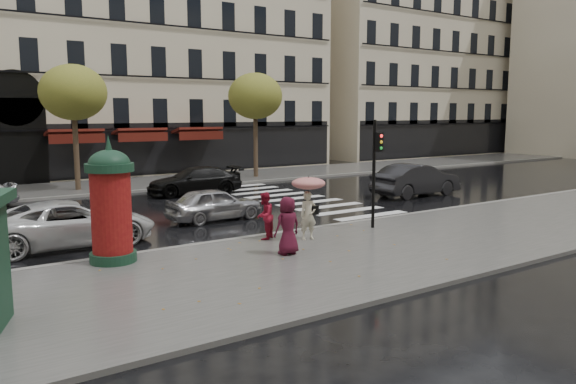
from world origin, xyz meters
TOP-DOWN VIEW (x-y plane):
  - ground at (0.00, 0.00)m, footprint 160.00×160.00m
  - near_sidewalk at (0.00, -0.50)m, footprint 90.00×7.00m
  - far_sidewalk at (0.00, 19.00)m, footprint 90.00×6.00m
  - near_kerb at (0.00, 3.00)m, footprint 90.00×0.25m
  - far_kerb at (0.00, 16.00)m, footprint 90.00×0.25m
  - zebra_crossing at (6.00, 9.60)m, footprint 3.60×11.75m
  - bldg_far_corner at (6.00, 30.00)m, footprint 26.00×14.00m
  - bldg_far_right at (34.00, 30.00)m, footprint 24.00×14.00m
  - tree_far_left at (-2.00, 18.00)m, footprint 3.40×3.40m
  - tree_far_right at (9.00, 18.00)m, footprint 3.40×3.40m
  - woman_umbrella at (1.01, 1.59)m, footprint 1.07×1.07m
  - woman_red at (-0.13, 2.40)m, footprint 0.94×0.91m
  - man_burgundy at (-0.62, 0.38)m, footprint 0.83×0.55m
  - morris_column at (-5.00, 2.40)m, footprint 1.28×1.28m
  - traffic_light at (4.01, 1.73)m, footprint 0.26×0.36m
  - car_silver at (0.30, 6.73)m, footprint 3.84×1.66m
  - car_darkgrey at (11.64, 6.84)m, footprint 4.92×1.77m
  - car_white at (-5.37, 5.48)m, footprint 5.19×2.41m
  - car_black at (2.69, 13.63)m, footprint 5.03×2.51m

SIDE VIEW (x-z plane):
  - ground at x=0.00m, z-range 0.00..0.00m
  - zebra_crossing at x=6.00m, z-range 0.00..0.01m
  - near_sidewalk at x=0.00m, z-range 0.00..0.12m
  - far_sidewalk at x=0.00m, z-range 0.00..0.12m
  - near_kerb at x=0.00m, z-range 0.00..0.14m
  - far_kerb at x=0.00m, z-range 0.00..0.14m
  - car_silver at x=0.30m, z-range 0.00..1.29m
  - car_black at x=2.69m, z-range 0.00..1.40m
  - car_white at x=-5.37m, z-range 0.00..1.44m
  - car_darkgrey at x=11.64m, z-range 0.00..1.62m
  - woman_red at x=-0.13m, z-range 0.12..1.64m
  - man_burgundy at x=-0.62m, z-range 0.12..1.79m
  - woman_umbrella at x=1.01m, z-range 0.45..2.52m
  - morris_column at x=-5.00m, z-range 0.05..3.49m
  - traffic_light at x=4.01m, z-range 0.52..4.31m
  - tree_far_left at x=-2.00m, z-range 1.85..8.49m
  - tree_far_right at x=9.00m, z-range 1.85..8.49m
  - bldg_far_corner at x=6.00m, z-range -0.14..22.76m
  - bldg_far_right at x=34.00m, z-range -0.14..22.76m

